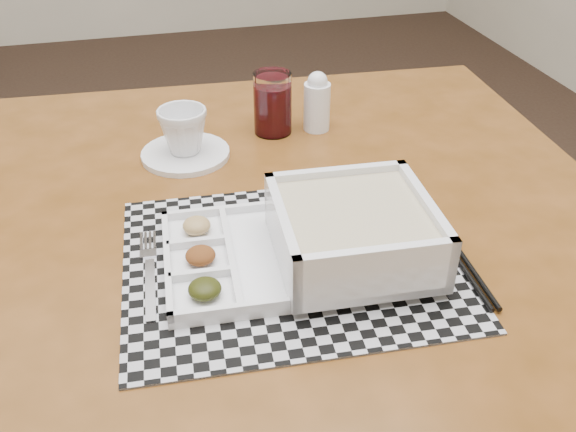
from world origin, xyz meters
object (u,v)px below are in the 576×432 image
object	(u,v)px
serving_tray	(336,239)
cup	(183,131)
juice_glass	(273,105)
creamer_bottle	(317,102)
dining_table	(277,259)

from	to	relation	value
serving_tray	cup	distance (m)	0.38
juice_glass	creamer_bottle	xyz separation A→B (m)	(0.08, -0.01, 0.00)
serving_tray	cup	bearing A→B (deg)	114.48
dining_table	serving_tray	bearing A→B (deg)	-68.93
dining_table	creamer_bottle	world-z (taller)	creamer_bottle
creamer_bottle	serving_tray	bearing A→B (deg)	-103.06
cup	juice_glass	xyz separation A→B (m)	(0.17, 0.06, 0.00)
cup	juice_glass	bearing A→B (deg)	30.53
serving_tray	cup	xyz separation A→B (m)	(-0.16, 0.34, 0.01)
dining_table	cup	world-z (taller)	cup
dining_table	serving_tray	distance (m)	0.18
juice_glass	creamer_bottle	world-z (taller)	juice_glass
serving_tray	cup	size ratio (longest dim) A/B	4.26
cup	juice_glass	size ratio (longest dim) A/B	0.74
juice_glass	serving_tray	bearing A→B (deg)	-91.46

